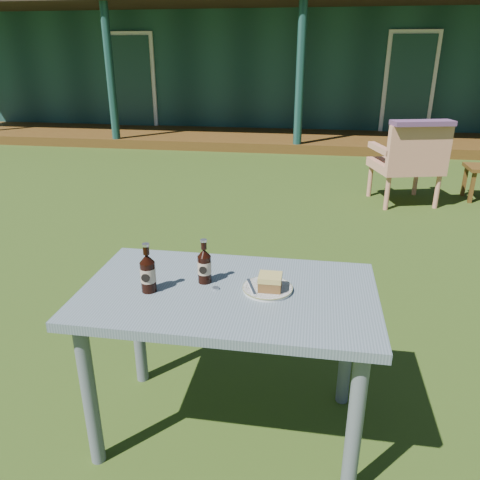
% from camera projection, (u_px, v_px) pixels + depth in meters
% --- Properties ---
extents(ground, '(80.00, 80.00, 0.00)m').
position_uv_depth(ground, '(267.00, 276.00, 3.64)').
color(ground, '#334916').
extents(pavilion, '(15.80, 8.30, 3.45)m').
position_uv_depth(pavilion, '(308.00, 52.00, 11.63)').
color(pavilion, '#163A34').
rests_on(pavilion, ground).
extents(cafe_table, '(1.20, 0.70, 0.72)m').
position_uv_depth(cafe_table, '(228.00, 312.00, 1.94)').
color(cafe_table, slate).
rests_on(cafe_table, ground).
extents(plate, '(0.20, 0.20, 0.01)m').
position_uv_depth(plate, '(267.00, 288.00, 1.90)').
color(plate, silver).
rests_on(plate, cafe_table).
extents(cake_slice, '(0.09, 0.09, 0.06)m').
position_uv_depth(cake_slice, '(270.00, 282.00, 1.87)').
color(cake_slice, brown).
rests_on(cake_slice, plate).
extents(fork, '(0.06, 0.14, 0.00)m').
position_uv_depth(fork, '(251.00, 287.00, 1.89)').
color(fork, silver).
rests_on(fork, plate).
extents(cola_bottle_near, '(0.06, 0.06, 0.19)m').
position_uv_depth(cola_bottle_near, '(204.00, 265.00, 1.94)').
color(cola_bottle_near, black).
rests_on(cola_bottle_near, cafe_table).
extents(cola_bottle_far, '(0.06, 0.06, 0.21)m').
position_uv_depth(cola_bottle_far, '(148.00, 273.00, 1.86)').
color(cola_bottle_far, black).
rests_on(cola_bottle_far, cafe_table).
extents(bottle_cap, '(0.03, 0.03, 0.01)m').
position_uv_depth(bottle_cap, '(216.00, 288.00, 1.91)').
color(bottle_cap, silver).
rests_on(bottle_cap, cafe_table).
extents(armchair_left, '(0.81, 0.78, 0.91)m').
position_uv_depth(armchair_left, '(409.00, 160.00, 5.16)').
color(armchair_left, tan).
rests_on(armchair_left, ground).
extents(floral_throw, '(0.67, 0.36, 0.05)m').
position_uv_depth(floral_throw, '(423.00, 123.00, 4.83)').
color(floral_throw, '#5F3B60').
rests_on(floral_throw, armchair_left).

